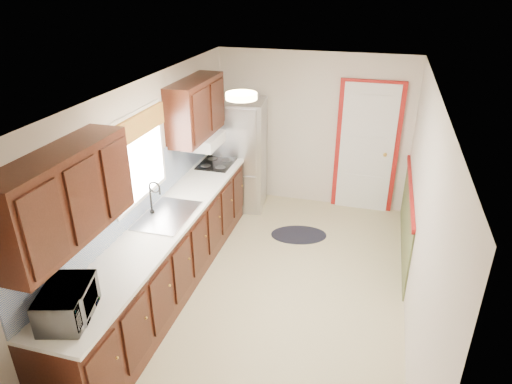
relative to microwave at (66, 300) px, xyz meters
The scene contains 8 objects.
room_shell 2.29m from the microwave, 58.39° to the left, with size 3.20×5.20×2.52m.
kitchen_run 1.69m from the microwave, 91.22° to the left, with size 0.63×4.00×2.20m.
back_wall_trim 4.71m from the microwave, 62.21° to the left, with size 1.12×2.30×2.08m.
ceiling_fixture 2.33m from the microwave, 62.78° to the left, with size 0.30×0.30×0.06m, color #FFD88C.
microwave is the anchor object (origin of this frame).
refrigerator 4.01m from the microwave, 87.43° to the left, with size 0.79×0.76×1.72m.
rug 3.69m from the microwave, 69.04° to the left, with size 0.80×0.51×0.01m, color black.
cooktop 3.35m from the microwave, 89.83° to the left, with size 0.46×0.55×0.02m, color black.
Camera 1 is at (0.98, -4.28, 3.40)m, focal length 32.00 mm.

